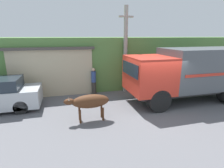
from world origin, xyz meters
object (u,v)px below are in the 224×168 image
object	(u,v)px
utility_pole	(125,49)
brown_cow	(90,102)
cargo_truck	(190,71)
pedestrian_on_hill	(94,79)

from	to	relation	value
utility_pole	brown_cow	bearing A→B (deg)	-128.23
cargo_truck	brown_cow	distance (m)	5.97
cargo_truck	brown_cow	size ratio (longest dim) A/B	3.60
cargo_truck	pedestrian_on_hill	xyz separation A→B (m)	(-5.06, 2.53, -0.74)
cargo_truck	pedestrian_on_hill	bearing A→B (deg)	150.55
brown_cow	utility_pole	xyz separation A→B (m)	(2.88, 3.66, 1.93)
pedestrian_on_hill	utility_pole	size ratio (longest dim) A/B	0.32
brown_cow	pedestrian_on_hill	xyz separation A→B (m)	(0.76, 3.57, 0.09)
utility_pole	cargo_truck	bearing A→B (deg)	-41.75
brown_cow	cargo_truck	bearing A→B (deg)	15.00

